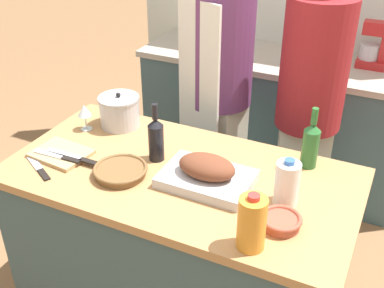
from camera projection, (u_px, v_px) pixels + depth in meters
kitchen_island at (181, 250)px, 2.31m from camera, size 1.52×0.79×0.90m
back_counter at (274, 119)px, 3.45m from camera, size 1.88×0.60×0.92m
roasting_pan at (207, 173)px, 1.99m from camera, size 0.38×0.26×0.13m
wicker_basket at (120, 171)px, 2.05m from camera, size 0.23×0.23×0.04m
cutting_board at (61, 154)px, 2.20m from camera, size 0.27×0.22×0.02m
stock_pot at (120, 111)px, 2.41m from camera, size 0.21×0.21×0.18m
mixing_bowl at (281, 221)px, 1.76m from camera, size 0.16×0.16×0.05m
juice_jug at (252, 223)px, 1.63m from camera, size 0.10×0.10×0.22m
milk_jug at (287, 183)px, 1.85m from camera, size 0.10×0.10×0.20m
wine_bottle_green at (156, 138)px, 2.12m from camera, size 0.07×0.07×0.27m
wine_bottle_dark at (311, 144)px, 2.07m from camera, size 0.07×0.07×0.28m
wine_glass_left at (84, 111)px, 2.37m from camera, size 0.07×0.07×0.13m
knife_chef at (76, 158)px, 2.14m from camera, size 0.30×0.04×0.01m
knife_paring at (38, 168)px, 2.11m from camera, size 0.23×0.15×0.01m
knife_bread at (59, 156)px, 2.15m from camera, size 0.25×0.04×0.01m
stand_mixer at (374, 49)px, 3.01m from camera, size 0.18×0.14×0.29m
condiment_bottle_tall at (314, 46)px, 3.18m from camera, size 0.06×0.06×0.18m
condiment_bottle_short at (225, 42)px, 3.20m from camera, size 0.06×0.06×0.20m
condiment_bottle_extra at (331, 43)px, 3.18m from camera, size 0.06×0.06×0.21m
person_cook_aproned at (219, 81)px, 2.72m from camera, size 0.38×0.40×1.78m
person_cook_guest at (310, 103)px, 2.56m from camera, size 0.35×0.35×1.71m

